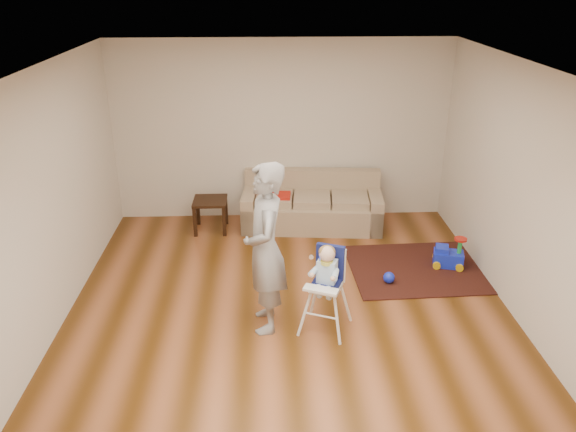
{
  "coord_description": "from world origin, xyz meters",
  "views": [
    {
      "loc": [
        -0.24,
        -5.41,
        3.55
      ],
      "look_at": [
        0.0,
        0.4,
        1.0
      ],
      "focal_mm": 35.0,
      "sensor_mm": 36.0,
      "label": 1
    }
  ],
  "objects_px": {
    "sofa": "(312,201)",
    "ride_on_toy": "(449,251)",
    "side_table": "(211,215)",
    "high_chair": "(326,290)",
    "toy_ball": "(389,278)",
    "adult": "(265,249)"
  },
  "relations": [
    {
      "from": "side_table",
      "to": "ride_on_toy",
      "type": "relative_size",
      "value": 1.18
    },
    {
      "from": "side_table",
      "to": "ride_on_toy",
      "type": "bearing_deg",
      "value": -21.76
    },
    {
      "from": "high_chair",
      "to": "adult",
      "type": "bearing_deg",
      "value": -166.37
    },
    {
      "from": "side_table",
      "to": "toy_ball",
      "type": "height_order",
      "value": "side_table"
    },
    {
      "from": "side_table",
      "to": "high_chair",
      "type": "distance_m",
      "value": 2.96
    },
    {
      "from": "sofa",
      "to": "toy_ball",
      "type": "bearing_deg",
      "value": -60.08
    },
    {
      "from": "high_chair",
      "to": "toy_ball",
      "type": "bearing_deg",
      "value": 67.54
    },
    {
      "from": "sofa",
      "to": "toy_ball",
      "type": "xyz_separation_m",
      "value": [
        0.82,
        -1.75,
        -0.31
      ]
    },
    {
      "from": "sofa",
      "to": "adult",
      "type": "height_order",
      "value": "adult"
    },
    {
      "from": "sofa",
      "to": "adult",
      "type": "relative_size",
      "value": 1.14
    },
    {
      "from": "side_table",
      "to": "ride_on_toy",
      "type": "xyz_separation_m",
      "value": [
        3.18,
        -1.27,
        -0.02
      ]
    },
    {
      "from": "sofa",
      "to": "toy_ball",
      "type": "distance_m",
      "value": 1.96
    },
    {
      "from": "ride_on_toy",
      "to": "high_chair",
      "type": "height_order",
      "value": "high_chair"
    },
    {
      "from": "ride_on_toy",
      "to": "toy_ball",
      "type": "xyz_separation_m",
      "value": [
        -0.86,
        -0.41,
        -0.13
      ]
    },
    {
      "from": "ride_on_toy",
      "to": "adult",
      "type": "height_order",
      "value": "adult"
    },
    {
      "from": "sofa",
      "to": "side_table",
      "type": "distance_m",
      "value": 1.51
    },
    {
      "from": "toy_ball",
      "to": "adult",
      "type": "height_order",
      "value": "adult"
    },
    {
      "from": "toy_ball",
      "to": "high_chair",
      "type": "distance_m",
      "value": 1.32
    },
    {
      "from": "ride_on_toy",
      "to": "toy_ball",
      "type": "bearing_deg",
      "value": -140.07
    },
    {
      "from": "side_table",
      "to": "toy_ball",
      "type": "xyz_separation_m",
      "value": [
        2.32,
        -1.67,
        -0.16
      ]
    },
    {
      "from": "adult",
      "to": "toy_ball",
      "type": "bearing_deg",
      "value": 114.21
    },
    {
      "from": "sofa",
      "to": "ride_on_toy",
      "type": "bearing_deg",
      "value": -33.87
    }
  ]
}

